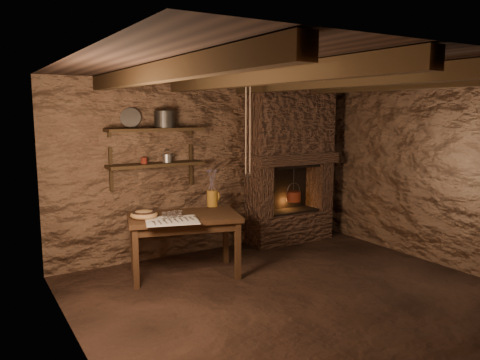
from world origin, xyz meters
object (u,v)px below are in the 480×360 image
stoneware_jug (212,190)px  iron_stockpot (165,120)px  wooden_bowl (144,215)px  red_pot (293,196)px  work_table (184,243)px

stoneware_jug → iron_stockpot: 1.10m
wooden_bowl → red_pot: red_pot is taller
work_table → red_pot: size_ratio=2.72×
wooden_bowl → iron_stockpot: iron_stockpot is taller
wooden_bowl → iron_stockpot: size_ratio=1.22×
stoneware_jug → work_table: bearing=-143.2°
stoneware_jug → red_pot: size_ratio=0.91×
work_table → wooden_bowl: size_ratio=4.60×
work_table → wooden_bowl: bearing=-173.8°
stoneware_jug → red_pot: stoneware_jug is taller
stoneware_jug → iron_stockpot: (-0.50, 0.36, 0.91)m
wooden_bowl → iron_stockpot: 1.31m
work_table → wooden_bowl: (-0.47, 0.08, 0.38)m
work_table → iron_stockpot: size_ratio=5.60×
work_table → red_pot: 2.13m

